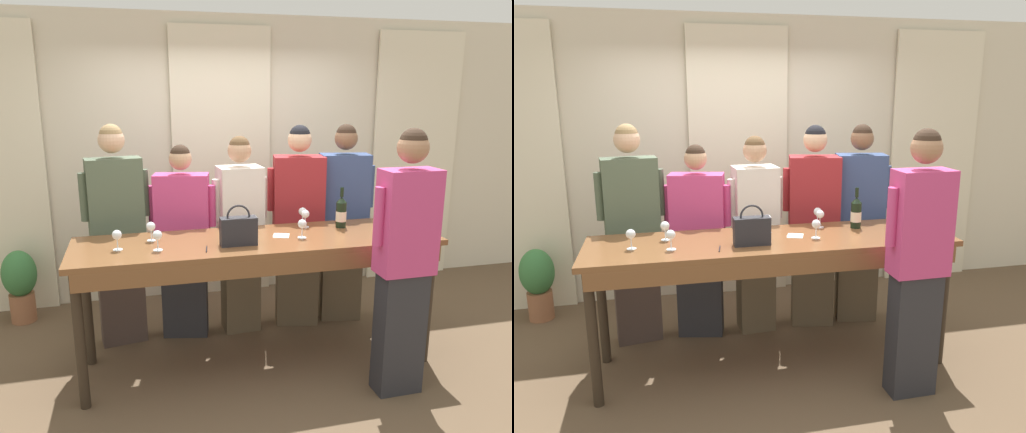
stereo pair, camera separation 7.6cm
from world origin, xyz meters
TOP-DOWN VIEW (x-y plane):
  - ground_plane at (0.00, 0.00)m, footprint 18.00×18.00m
  - wall_back at (0.00, 1.57)m, footprint 12.00×0.06m
  - curtain_panel_center at (0.00, 1.51)m, footprint 0.99×0.03m
  - curtain_panel_right at (2.16, 1.51)m, footprint 0.99×0.03m
  - tasting_bar at (0.00, -0.03)m, footprint 2.70×0.73m
  - wine_bottle at (0.72, 0.15)m, footprint 0.08×0.08m
  - handbag at (-0.17, -0.12)m, footprint 0.26×0.10m
  - wine_glass_front_left at (0.00, 0.17)m, footprint 0.07×0.07m
  - wine_glass_front_mid at (0.45, 0.31)m, footprint 0.07×0.07m
  - wine_glass_front_right at (-0.77, 0.13)m, footprint 0.07×0.07m
  - wine_glass_center_left at (0.32, -0.06)m, footprint 0.07×0.07m
  - wine_glass_center_mid at (-1.00, -0.04)m, footprint 0.07×0.07m
  - wine_glass_center_right at (1.17, -0.25)m, footprint 0.07×0.07m
  - wine_glass_back_left at (-0.74, -0.11)m, footprint 0.07×0.07m
  - wine_glass_back_mid at (-0.18, 0.08)m, footprint 0.07×0.07m
  - wine_glass_back_right at (0.44, 0.22)m, footprint 0.07×0.07m
  - napkin at (0.18, 0.03)m, footprint 0.15×0.15m
  - pen at (-0.41, -0.18)m, footprint 0.03×0.13m
  - guest_olive_jacket at (-1.03, 0.61)m, footprint 0.54×0.27m
  - guest_pink_top at (-0.50, 0.61)m, footprint 0.56×0.30m
  - guest_cream_sweater at (-0.01, 0.61)m, footprint 0.48×0.29m
  - guest_striped_shirt at (0.51, 0.61)m, footprint 0.55×0.32m
  - guest_navy_coat at (0.94, 0.61)m, footprint 0.54×0.30m
  - host_pouring at (0.86, -0.60)m, footprint 0.49×0.22m
  - potted_plant at (-1.94, 1.22)m, footprint 0.30×0.30m

SIDE VIEW (x-z plane):
  - ground_plane at x=0.00m, z-range 0.00..0.00m
  - potted_plant at x=-1.94m, z-range 0.04..0.72m
  - guest_pink_top at x=-0.50m, z-range 0.02..1.67m
  - guest_cream_sweater at x=-0.01m, z-range 0.02..1.74m
  - tasting_bar at x=0.00m, z-range 0.39..1.41m
  - guest_striped_shirt at x=0.51m, z-range 0.02..1.82m
  - guest_navy_coat at x=0.94m, z-range 0.02..1.82m
  - guest_olive_jacket at x=-1.03m, z-range 0.04..1.87m
  - host_pouring at x=0.86m, z-range 0.04..1.89m
  - napkin at x=0.18m, z-range 1.01..1.02m
  - pen at x=-0.41m, z-range 1.01..1.02m
  - wine_glass_front_mid at x=0.45m, z-range 1.04..1.19m
  - wine_glass_back_mid at x=-0.18m, z-range 1.04..1.19m
  - wine_glass_front_left at x=0.00m, z-range 1.04..1.19m
  - wine_glass_front_right at x=-0.77m, z-range 1.04..1.19m
  - wine_glass_center_left at x=0.32m, z-range 1.04..1.19m
  - wine_glass_center_mid at x=-1.00m, z-range 1.04..1.19m
  - wine_glass_center_right at x=1.17m, z-range 1.04..1.19m
  - wine_glass_back_left at x=-0.74m, z-range 1.04..1.19m
  - wine_glass_back_right at x=0.44m, z-range 1.04..1.19m
  - handbag at x=-0.17m, z-range 0.98..1.27m
  - wine_bottle at x=0.72m, z-range 0.97..1.30m
  - curtain_panel_center at x=0.00m, z-range 0.00..2.69m
  - curtain_panel_right at x=2.16m, z-range 0.00..2.69m
  - wall_back at x=0.00m, z-range 0.00..2.80m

